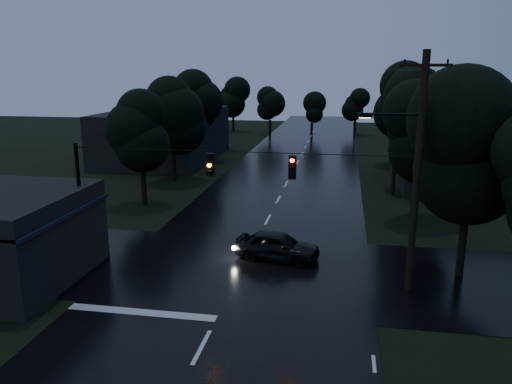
% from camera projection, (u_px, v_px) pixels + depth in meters
% --- Properties ---
extents(main_road, '(12.00, 120.00, 0.02)m').
position_uv_depth(main_road, '(286.00, 184.00, 40.94)').
color(main_road, black).
rests_on(main_road, ground).
extents(cross_street, '(60.00, 9.00, 0.02)m').
position_uv_depth(cross_street, '(242.00, 269.00, 23.74)').
color(cross_street, black).
rests_on(cross_street, ground).
extents(building_far_right, '(10.00, 14.00, 4.40)m').
position_uv_depth(building_far_right, '(458.00, 155.00, 41.87)').
color(building_far_right, black).
rests_on(building_far_right, ground).
extents(building_far_left, '(10.00, 16.00, 5.00)m').
position_uv_depth(building_far_left, '(165.00, 135.00, 52.25)').
color(building_far_left, black).
rests_on(building_far_left, ground).
extents(utility_pole_main, '(3.50, 0.30, 10.00)m').
position_uv_depth(utility_pole_main, '(415.00, 170.00, 20.26)').
color(utility_pole_main, black).
rests_on(utility_pole_main, ground).
extents(utility_pole_far, '(2.00, 0.30, 7.50)m').
position_uv_depth(utility_pole_far, '(396.00, 144.00, 36.69)').
color(utility_pole_far, black).
rests_on(utility_pole_far, ground).
extents(anchor_pole_left, '(0.18, 0.18, 6.00)m').
position_uv_depth(anchor_pole_left, '(81.00, 206.00, 23.32)').
color(anchor_pole_left, black).
rests_on(anchor_pole_left, ground).
extents(span_signals, '(15.00, 0.37, 1.12)m').
position_uv_depth(span_signals, '(250.00, 165.00, 21.41)').
color(span_signals, black).
rests_on(span_signals, ground).
extents(tree_corner_near, '(4.48, 4.48, 9.44)m').
position_uv_depth(tree_corner_near, '(472.00, 147.00, 21.56)').
color(tree_corner_near, black).
rests_on(tree_corner_near, ground).
extents(tree_left_a, '(3.92, 3.92, 8.26)m').
position_uv_depth(tree_left_a, '(141.00, 130.00, 33.55)').
color(tree_left_a, black).
rests_on(tree_left_a, ground).
extents(tree_left_b, '(4.20, 4.20, 8.85)m').
position_uv_depth(tree_left_b, '(172.00, 114.00, 41.20)').
color(tree_left_b, black).
rests_on(tree_left_b, ground).
extents(tree_left_c, '(4.48, 4.48, 9.44)m').
position_uv_depth(tree_left_c, '(199.00, 101.00, 50.77)').
color(tree_left_c, black).
rests_on(tree_left_c, ground).
extents(tree_right_a, '(4.20, 4.20, 8.85)m').
position_uv_depth(tree_right_a, '(419.00, 130.00, 30.42)').
color(tree_right_a, black).
rests_on(tree_right_a, ground).
extents(tree_right_b, '(4.48, 4.48, 9.44)m').
position_uv_depth(tree_right_b, '(413.00, 113.00, 37.87)').
color(tree_right_b, black).
rests_on(tree_right_b, ground).
extents(tree_right_c, '(4.76, 4.76, 10.03)m').
position_uv_depth(tree_right_c, '(406.00, 100.00, 47.23)').
color(tree_right_c, black).
rests_on(tree_right_c, ground).
extents(car, '(4.39, 2.30, 1.43)m').
position_uv_depth(car, '(278.00, 246.00, 24.79)').
color(car, black).
rests_on(car, ground).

